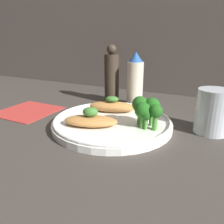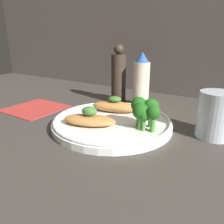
{
  "view_description": "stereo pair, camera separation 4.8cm",
  "coord_description": "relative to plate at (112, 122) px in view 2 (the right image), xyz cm",
  "views": [
    {
      "loc": [
        20.67,
        -40.92,
        19.1
      ],
      "look_at": [
        0.0,
        0.0,
        3.4
      ],
      "focal_mm": 35.0,
      "sensor_mm": 36.0,
      "label": 1
    },
    {
      "loc": [
        24.87,
        -38.51,
        19.1
      ],
      "look_at": [
        0.0,
        0.0,
        3.4
      ],
      "focal_mm": 35.0,
      "sensor_mm": 36.0,
      "label": 2
    }
  ],
  "objects": [
    {
      "name": "grilled_meat_middle",
      "position": [
        -2.81,
        5.58,
        1.85
      ],
      "size": [
        12.45,
        7.5,
        3.97
      ],
      "color": "#BC7F42",
      "rests_on": "plate"
    },
    {
      "name": "grilled_meat_front",
      "position": [
        -2.67,
        -4.65,
        1.67
      ],
      "size": [
        12.52,
        8.77,
        4.04
      ],
      "color": "#BC7F42",
      "rests_on": "plate"
    },
    {
      "name": "drinking_glass",
      "position": [
        20.11,
        6.49,
        3.65
      ],
      "size": [
        6.95,
        6.95,
        9.29
      ],
      "color": "silver",
      "rests_on": "ground_plane"
    },
    {
      "name": "plate",
      "position": [
        0.0,
        0.0,
        0.0
      ],
      "size": [
        26.72,
        26.72,
        2.0
      ],
      "color": "white",
      "rests_on": "ground_plane"
    },
    {
      "name": "ground_plane",
      "position": [
        0.0,
        0.0,
        -1.49
      ],
      "size": [
        180.0,
        180.0,
        1.0
      ],
      "primitive_type": "cube",
      "color": "#3D3833"
    },
    {
      "name": "sauce_bottle",
      "position": [
        -1.42,
        17.46,
        6.39
      ],
      "size": [
        4.63,
        4.63,
        15.42
      ],
      "color": "beige",
      "rests_on": "ground_plane"
    },
    {
      "name": "pepper_grinder",
      "position": [
        -8.93,
        17.46,
        6.88
      ],
      "size": [
        4.35,
        4.35,
        17.26
      ],
      "color": "#382D23",
      "rests_on": "ground_plane"
    },
    {
      "name": "broccoli_bunch",
      "position": [
        7.93,
        -0.12,
        4.34
      ],
      "size": [
        6.81,
        5.62,
        6.22
      ],
      "color": "#4C8E38",
      "rests_on": "plate"
    },
    {
      "name": "napkin",
      "position": [
        -25.16,
        -1.0,
        -0.79
      ],
      "size": [
        14.41,
        14.41,
        0.4
      ],
      "color": "#B2332D",
      "rests_on": "ground_plane"
    }
  ]
}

